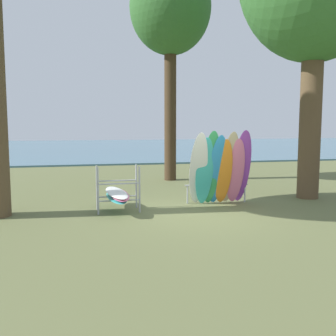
% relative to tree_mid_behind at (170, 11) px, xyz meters
% --- Properties ---
extents(ground_plane, '(80.00, 80.00, 0.00)m').
position_rel_tree_mid_behind_xyz_m(ground_plane, '(-0.67, -6.28, -7.00)').
color(ground_plane, '#60663D').
extents(lake_water, '(80.00, 36.00, 0.10)m').
position_rel_tree_mid_behind_xyz_m(lake_water, '(-0.67, 24.52, -6.95)').
color(lake_water, '#477084').
rests_on(lake_water, ground).
extents(tree_mid_behind, '(3.34, 3.34, 9.06)m').
position_rel_tree_mid_behind_xyz_m(tree_mid_behind, '(0.00, 0.00, 0.00)').
color(tree_mid_behind, '#42301E').
rests_on(tree_mid_behind, ground).
extents(leaning_board_pile, '(1.97, 0.94, 2.21)m').
position_rel_tree_mid_behind_xyz_m(leaning_board_pile, '(0.26, -5.38, -5.95)').
color(leaning_board_pile, white).
rests_on(leaning_board_pile, ground).
extents(board_storage_rack, '(1.15, 2.13, 1.25)m').
position_rel_tree_mid_behind_xyz_m(board_storage_rack, '(-2.78, -5.57, -6.53)').
color(board_storage_rack, '#9EA0A5').
rests_on(board_storage_rack, ground).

